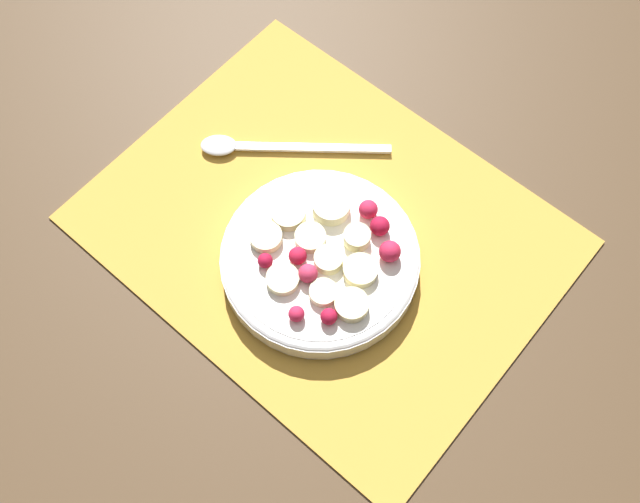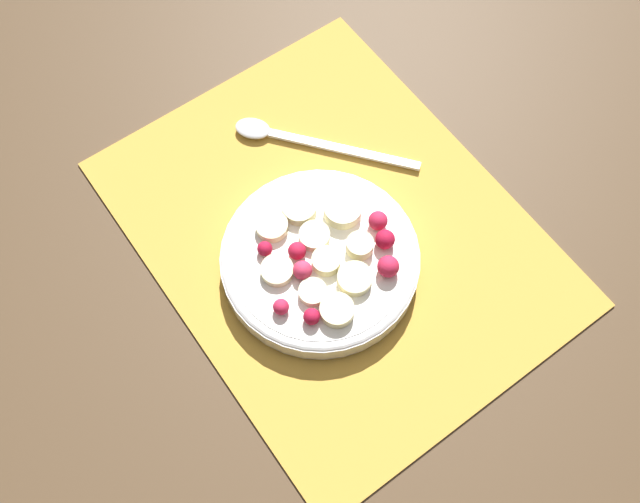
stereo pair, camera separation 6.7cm
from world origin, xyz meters
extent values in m
plane|color=#4C3823|center=(0.00, 0.00, 0.00)|extent=(3.00, 3.00, 0.00)
cube|color=gold|center=(0.00, 0.00, 0.00)|extent=(0.45, 0.35, 0.01)
cylinder|color=white|center=(0.02, -0.03, 0.02)|extent=(0.19, 0.19, 0.02)
torus|color=white|center=(0.02, -0.03, 0.03)|extent=(0.19, 0.19, 0.01)
cylinder|color=white|center=(0.02, -0.03, 0.03)|extent=(0.17, 0.17, 0.00)
cylinder|color=#F4EAB7|center=(0.01, -0.03, 0.04)|extent=(0.04, 0.04, 0.01)
cylinder|color=beige|center=(-0.03, -0.06, 0.04)|extent=(0.04, 0.04, 0.01)
cylinder|color=beige|center=(0.03, -0.04, 0.04)|extent=(0.03, 0.03, 0.01)
cylinder|color=beige|center=(0.08, -0.06, 0.04)|extent=(0.03, 0.03, 0.01)
cylinder|color=beige|center=(0.01, -0.08, 0.04)|extent=(0.04, 0.04, 0.01)
cylinder|color=#F4EAB7|center=(0.00, 0.01, 0.04)|extent=(0.05, 0.05, 0.01)
cylinder|color=beige|center=(0.06, -0.02, 0.04)|extent=(0.04, 0.04, 0.01)
cylinder|color=beige|center=(0.04, 0.00, 0.04)|extent=(0.03, 0.03, 0.01)
cylinder|color=#F4EAB7|center=(0.05, -0.06, 0.04)|extent=(0.04, 0.04, 0.01)
cylinder|color=beige|center=(-0.03, -0.02, 0.04)|extent=(0.04, 0.04, 0.01)
sphere|color=#D12347|center=(0.07, 0.01, 0.04)|extent=(0.02, 0.02, 0.02)
sphere|color=red|center=(0.01, -0.05, 0.04)|extent=(0.02, 0.02, 0.02)
sphere|color=#DB3356|center=(0.03, -0.06, 0.04)|extent=(0.02, 0.02, 0.02)
sphere|color=#B21433|center=(0.07, -0.08, 0.04)|extent=(0.02, 0.02, 0.02)
sphere|color=#D12347|center=(0.03, 0.03, 0.04)|extent=(0.02, 0.02, 0.02)
sphere|color=#B21433|center=(-0.01, -0.08, 0.04)|extent=(0.01, 0.01, 0.01)
sphere|color=#D12347|center=(0.05, -0.10, 0.04)|extent=(0.02, 0.02, 0.02)
sphere|color=#B21433|center=(0.05, 0.02, 0.04)|extent=(0.02, 0.02, 0.02)
cube|color=silver|center=(-0.07, 0.06, 0.01)|extent=(0.13, 0.11, 0.00)
ellipsoid|color=silver|center=(-0.15, 0.00, 0.01)|extent=(0.05, 0.04, 0.01)
camera|label=1|loc=(0.21, -0.25, 0.65)|focal=40.00mm
camera|label=2|loc=(0.25, -0.20, 0.65)|focal=40.00mm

